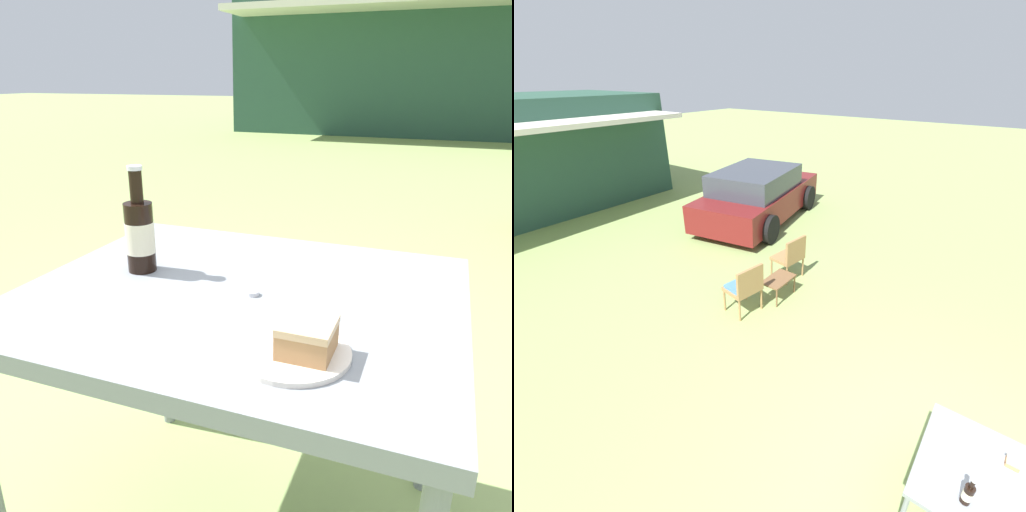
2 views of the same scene
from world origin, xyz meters
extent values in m
cube|color=maroon|center=(4.72, 5.81, 0.52)|extent=(4.37, 2.53, 0.67)
cube|color=#383D47|center=(4.52, 5.78, 1.12)|extent=(2.53, 2.05, 0.52)
cylinder|color=black|center=(5.81, 6.96, 0.34)|extent=(0.70, 0.32, 0.67)
cylinder|color=black|center=(6.15, 5.13, 0.34)|extent=(0.70, 0.32, 0.67)
cylinder|color=black|center=(3.30, 6.50, 0.34)|extent=(0.70, 0.32, 0.67)
cylinder|color=black|center=(3.64, 4.66, 0.34)|extent=(0.70, 0.32, 0.67)
cylinder|color=#9E7547|center=(1.54, 3.64, 0.20)|extent=(0.04, 0.04, 0.39)
cylinder|color=#9E7547|center=(1.08, 3.72, 0.20)|extent=(0.04, 0.04, 0.39)
cylinder|color=#9E7547|center=(1.48, 3.26, 0.20)|extent=(0.04, 0.04, 0.39)
cylinder|color=#9E7547|center=(1.02, 3.33, 0.20)|extent=(0.04, 0.04, 0.39)
cube|color=#9E7547|center=(1.28, 3.49, 0.42)|extent=(0.59, 0.53, 0.06)
cube|color=#9E7547|center=(1.25, 3.29, 0.66)|extent=(0.52, 0.14, 0.41)
cube|color=#4C7FB7|center=(1.28, 3.49, 0.48)|extent=(0.53, 0.45, 0.05)
cylinder|color=#9E7547|center=(2.85, 3.65, 0.20)|extent=(0.04, 0.04, 0.39)
cylinder|color=#9E7547|center=(2.39, 3.71, 0.20)|extent=(0.04, 0.04, 0.39)
cylinder|color=#9E7547|center=(2.80, 3.26, 0.20)|extent=(0.04, 0.04, 0.39)
cylinder|color=#9E7547|center=(2.34, 3.32, 0.20)|extent=(0.04, 0.04, 0.39)
cube|color=#9E7547|center=(2.60, 3.49, 0.42)|extent=(0.57, 0.51, 0.06)
cube|color=#9E7547|center=(2.57, 3.29, 0.66)|extent=(0.52, 0.12, 0.41)
cube|color=brown|center=(1.94, 3.24, 0.36)|extent=(0.60, 0.37, 0.03)
cylinder|color=brown|center=(1.67, 3.08, 0.17)|extent=(0.03, 0.03, 0.34)
cylinder|color=brown|center=(2.22, 3.08, 0.17)|extent=(0.03, 0.03, 0.34)
cylinder|color=brown|center=(1.67, 3.40, 0.17)|extent=(0.03, 0.03, 0.34)
cylinder|color=brown|center=(2.22, 3.40, 0.17)|extent=(0.03, 0.03, 0.34)
cube|color=gray|center=(0.00, 0.00, 0.73)|extent=(0.98, 0.82, 0.04)
cylinder|color=gray|center=(0.45, -0.37, 0.35)|extent=(0.04, 0.04, 0.71)
cylinder|color=gray|center=(0.45, 0.37, 0.35)|extent=(0.04, 0.04, 0.71)
cylinder|color=silver|center=(0.19, -0.22, 0.75)|extent=(0.21, 0.21, 0.01)
cube|color=#AD7A4C|center=(0.22, -0.22, 0.78)|extent=(0.09, 0.10, 0.04)
cube|color=tan|center=(0.22, -0.22, 0.81)|extent=(0.09, 0.10, 0.01)
cylinder|color=black|center=(-0.28, 0.03, 0.84)|extent=(0.07, 0.07, 0.17)
cylinder|color=black|center=(-0.28, 0.03, 0.96)|extent=(0.03, 0.03, 0.08)
cylinder|color=silver|center=(-0.28, 0.03, 1.01)|extent=(0.04, 0.04, 0.01)
cylinder|color=beige|center=(-0.28, 0.03, 0.84)|extent=(0.07, 0.07, 0.08)
cube|color=silver|center=(0.15, -0.24, 0.75)|extent=(0.18, 0.08, 0.01)
cylinder|color=silver|center=(0.04, -0.01, 0.75)|extent=(0.03, 0.03, 0.01)
camera|label=1|loc=(0.41, -0.96, 1.21)|focal=35.00mm
camera|label=2|loc=(-2.21, 0.37, 3.49)|focal=24.00mm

